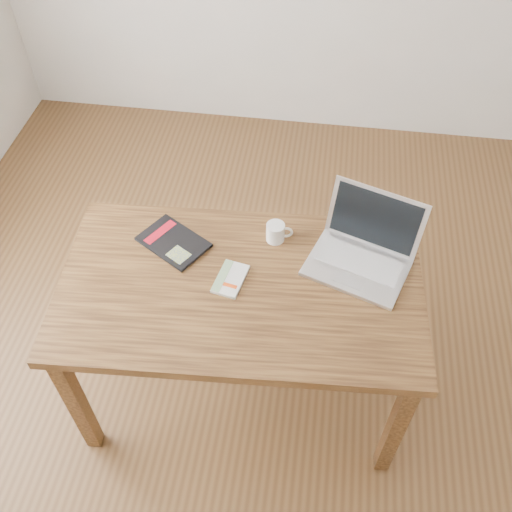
# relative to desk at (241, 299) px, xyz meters

# --- Properties ---
(room) EXTENTS (4.04, 4.04, 2.70)m
(room) POSITION_rel_desk_xyz_m (0.10, 0.07, 0.69)
(room) COLOR #53361C
(room) RESTS_ON ground
(desk) EXTENTS (1.39, 0.85, 0.75)m
(desk) POSITION_rel_desk_xyz_m (0.00, 0.00, 0.00)
(desk) COLOR #4F3117
(desk) RESTS_ON ground
(white_guidebook) EXTENTS (0.13, 0.18, 0.01)m
(white_guidebook) POSITION_rel_desk_xyz_m (-0.04, 0.02, 0.10)
(white_guidebook) COLOR beige
(white_guidebook) RESTS_ON desk
(black_guidebook) EXTENTS (0.31, 0.28, 0.01)m
(black_guidebook) POSITION_rel_desk_xyz_m (-0.29, 0.17, 0.10)
(black_guidebook) COLOR black
(black_guidebook) RESTS_ON desk
(laptop) EXTENTS (0.45, 0.42, 0.25)m
(laptop) POSITION_rel_desk_xyz_m (0.44, 0.19, 0.14)
(laptop) COLOR silver
(laptop) RESTS_ON desk
(coffee_mug) EXTENTS (0.11, 0.07, 0.08)m
(coffee_mug) POSITION_rel_desk_xyz_m (0.10, 0.25, 0.13)
(coffee_mug) COLOR white
(coffee_mug) RESTS_ON desk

